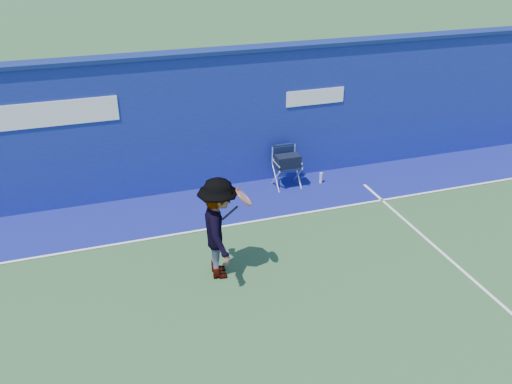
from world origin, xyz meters
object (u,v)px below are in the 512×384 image
object	(u,v)px
directors_chair_left	(287,173)
water_bottle	(321,178)
directors_chair_right	(287,171)
tennis_player	(219,229)

from	to	relation	value
directors_chair_left	water_bottle	size ratio (longest dim) A/B	3.60
directors_chair_right	tennis_player	bearing A→B (deg)	-129.38
directors_chair_left	water_bottle	xyz separation A→B (m)	(0.80, -0.15, -0.18)
directors_chair_left	directors_chair_right	bearing A→B (deg)	-103.85
water_bottle	tennis_player	bearing A→B (deg)	-138.87
directors_chair_left	directors_chair_right	world-z (taller)	directors_chair_left
tennis_player	water_bottle	bearing A→B (deg)	41.13
directors_chair_right	tennis_player	distance (m)	3.70
water_bottle	directors_chair_left	bearing A→B (deg)	169.26
directors_chair_right	directors_chair_left	bearing A→B (deg)	76.15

